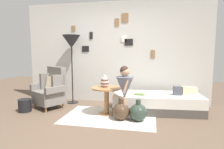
{
  "coord_description": "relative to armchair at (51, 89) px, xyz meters",
  "views": [
    {
      "loc": [
        0.98,
        -3.01,
        1.35
      ],
      "look_at": [
        0.15,
        0.95,
        0.85
      ],
      "focal_mm": 30.8,
      "sensor_mm": 36.0,
      "label": 1
    }
  ],
  "objects": [
    {
      "name": "demijohn_far",
      "position": [
        2.1,
        -0.49,
        -0.26
      ],
      "size": [
        0.34,
        0.34,
        0.42
      ],
      "color": "#2D3D33",
      "rests_on": "ground"
    },
    {
      "name": "rug",
      "position": [
        1.51,
        -0.38,
        -0.43
      ],
      "size": [
        1.85,
        1.2,
        0.01
      ],
      "primitive_type": "cube",
      "color": "silver",
      "rests_on": "ground"
    },
    {
      "name": "book_on_daybed",
      "position": [
        2.08,
        0.03,
        -0.02
      ],
      "size": [
        0.25,
        0.2,
        0.03
      ],
      "primitive_type": "cube",
      "rotation": [
        0.0,
        0.0,
        -0.21
      ],
      "color": "#66854A",
      "rests_on": "daybed"
    },
    {
      "name": "gallery_wall",
      "position": [
        1.36,
        0.87,
        0.86
      ],
      "size": [
        4.8,
        0.12,
        2.6
      ],
      "color": "beige",
      "rests_on": "ground"
    },
    {
      "name": "armchair",
      "position": [
        0.0,
        0.0,
        0.0
      ],
      "size": [
        0.9,
        0.83,
        0.97
      ],
      "color": "olive",
      "rests_on": "ground"
    },
    {
      "name": "magazine_basket",
      "position": [
        -0.43,
        -0.41,
        -0.3
      ],
      "size": [
        0.28,
        0.28,
        0.28
      ],
      "primitive_type": "cylinder",
      "color": "black",
      "rests_on": "ground"
    },
    {
      "name": "daybed",
      "position": [
        2.46,
        0.18,
        -0.24
      ],
      "size": [
        1.96,
        0.97,
        0.4
      ],
      "color": "#4C4742",
      "rests_on": "ground"
    },
    {
      "name": "demijohn_near",
      "position": [
        1.76,
        -0.49,
        -0.27
      ],
      "size": [
        0.34,
        0.34,
        0.42
      ],
      "color": "#473323",
      "rests_on": "ground"
    },
    {
      "name": "vase_striped",
      "position": [
        1.36,
        -0.21,
        0.26
      ],
      "size": [
        0.17,
        0.17,
        0.26
      ],
      "color": "brown",
      "rests_on": "side_table"
    },
    {
      "name": "side_table",
      "position": [
        1.41,
        -0.23,
        -0.01
      ],
      "size": [
        0.63,
        0.63,
        0.59
      ],
      "color": "#9E7042",
      "rests_on": "ground"
    },
    {
      "name": "floor_lamp",
      "position": [
        0.33,
        0.5,
        1.09
      ],
      "size": [
        0.45,
        0.45,
        1.74
      ],
      "color": "black",
      "rests_on": "ground"
    },
    {
      "name": "pillow_head",
      "position": [
        3.22,
        0.33,
        0.04
      ],
      "size": [
        0.21,
        0.15,
        0.15
      ],
      "primitive_type": "cube",
      "rotation": [
        0.0,
        0.0,
        0.14
      ],
      "color": "beige",
      "rests_on": "daybed"
    },
    {
      "name": "pillow_mid",
      "position": [
        3.09,
        0.22,
        0.05
      ],
      "size": [
        0.21,
        0.14,
        0.19
      ],
      "primitive_type": "cube",
      "rotation": [
        0.0,
        0.0,
        0.1
      ],
      "color": "beige",
      "rests_on": "daybed"
    },
    {
      "name": "ground_plane",
      "position": [
        1.36,
        -1.08,
        -0.44
      ],
      "size": [
        12.0,
        12.0,
        0.0
      ],
      "primitive_type": "plane",
      "color": "brown"
    },
    {
      "name": "pillow_back",
      "position": [
        2.88,
        0.18,
        0.06
      ],
      "size": [
        0.18,
        0.14,
        0.19
      ],
      "primitive_type": "cube",
      "rotation": [
        0.0,
        0.0,
        0.13
      ],
      "color": "#474C56",
      "rests_on": "daybed"
    },
    {
      "name": "person_child",
      "position": [
        1.83,
        -0.44,
        0.23
      ],
      "size": [
        0.34,
        0.34,
        1.06
      ],
      "color": "tan",
      "rests_on": "ground"
    }
  ]
}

